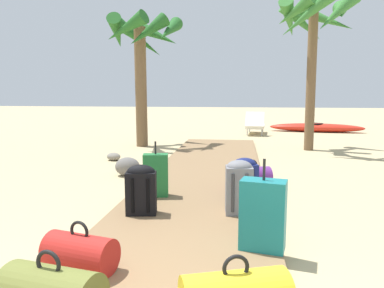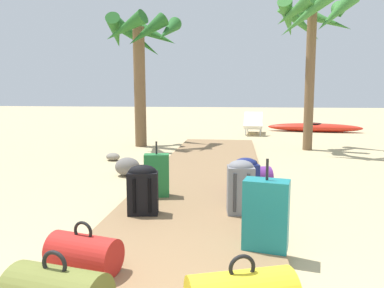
{
  "view_description": "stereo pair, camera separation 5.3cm",
  "coord_description": "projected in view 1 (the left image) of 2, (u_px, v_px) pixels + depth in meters",
  "views": [
    {
      "loc": [
        0.54,
        -1.07,
        1.45
      ],
      "look_at": [
        -0.27,
        5.25,
        0.55
      ],
      "focal_mm": 34.73,
      "sensor_mm": 36.0,
      "label": 1
    },
    {
      "loc": [
        0.49,
        -1.07,
        1.45
      ],
      "look_at": [
        -0.27,
        5.25,
        0.55
      ],
      "focal_mm": 34.73,
      "sensor_mm": 36.0,
      "label": 2
    }
  ],
  "objects": [
    {
      "name": "backpack_grey",
      "position": [
        239.0,
        186.0,
        4.18
      ],
      "size": [
        0.32,
        0.29,
        0.61
      ],
      "color": "slate",
      "rests_on": "boardwalk"
    },
    {
      "name": "lounge_chair",
      "position": [
        255.0,
        125.0,
        12.68
      ],
      "size": [
        0.73,
        1.59,
        0.78
      ],
      "color": "white",
      "rests_on": "ground"
    },
    {
      "name": "kayak",
      "position": [
        316.0,
        128.0,
        13.46
      ],
      "size": [
        3.37,
        1.1,
        0.32
      ],
      "color": "red",
      "rests_on": "ground"
    },
    {
      "name": "boardwalk",
      "position": [
        205.0,
        180.0,
        6.0
      ],
      "size": [
        1.86,
        9.55,
        0.08
      ],
      "primitive_type": "cube",
      "color": "olive",
      "rests_on": "ground"
    },
    {
      "name": "suitcase_teal",
      "position": [
        263.0,
        215.0,
        3.22
      ],
      "size": [
        0.42,
        0.29,
        0.8
      ],
      "color": "#197A7F",
      "rests_on": "boardwalk"
    },
    {
      "name": "backpack_navy",
      "position": [
        244.0,
        177.0,
        4.79
      ],
      "size": [
        0.37,
        0.31,
        0.53
      ],
      "color": "navy",
      "rests_on": "boardwalk"
    },
    {
      "name": "suitcase_green",
      "position": [
        156.0,
        175.0,
        4.88
      ],
      "size": [
        0.35,
        0.23,
        0.73
      ],
      "color": "#237538",
      "rests_on": "boardwalk"
    },
    {
      "name": "ground_plane",
      "position": [
        198.0,
        199.0,
        5.07
      ],
      "size": [
        60.0,
        60.0,
        0.0
      ],
      "primitive_type": "plane",
      "color": "tan"
    },
    {
      "name": "rock_left_mid",
      "position": [
        114.0,
        157.0,
        7.89
      ],
      "size": [
        0.4,
        0.38,
        0.16
      ],
      "primitive_type": "ellipsoid",
      "rotation": [
        0.0,
        0.0,
        2.65
      ],
      "color": "gray",
      "rests_on": "ground"
    },
    {
      "name": "backpack_black",
      "position": [
        141.0,
        188.0,
        4.16
      ],
      "size": [
        0.36,
        0.25,
        0.57
      ],
      "color": "black",
      "rests_on": "boardwalk"
    },
    {
      "name": "palm_tree_far_left",
      "position": [
        144.0,
        45.0,
        9.61
      ],
      "size": [
        2.0,
        2.05,
        3.49
      ],
      "color": "brown",
      "rests_on": "ground"
    },
    {
      "name": "palm_tree_far_right",
      "position": [
        314.0,
        24.0,
        8.88
      ],
      "size": [
        2.15,
        2.33,
        3.84
      ],
      "color": "brown",
      "rests_on": "ground"
    },
    {
      "name": "rock_left_near",
      "position": [
        128.0,
        167.0,
        6.44
      ],
      "size": [
        0.45,
        0.39,
        0.32
      ],
      "primitive_type": "ellipsoid",
      "rotation": [
        0.0,
        0.0,
        3.08
      ],
      "color": "slate",
      "rests_on": "ground"
    },
    {
      "name": "duffel_bag_red",
      "position": [
        80.0,
        252.0,
        2.86
      ],
      "size": [
        0.6,
        0.41,
        0.4
      ],
      "color": "red",
      "rests_on": "boardwalk"
    },
    {
      "name": "duffel_bag_purple",
      "position": [
        252.0,
        177.0,
        5.38
      ],
      "size": [
        0.61,
        0.45,
        0.4
      ],
      "color": "#6B2D84",
      "rests_on": "boardwalk"
    }
  ]
}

